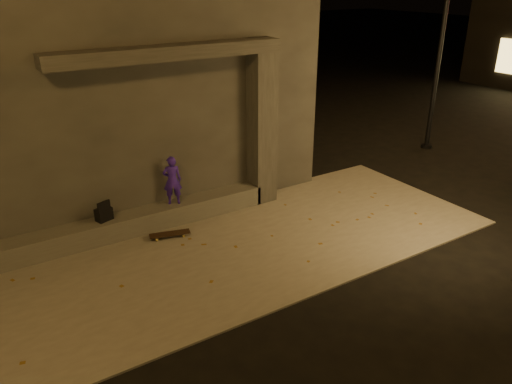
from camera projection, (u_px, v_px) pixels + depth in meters
ground at (296, 295)px, 8.80m from camera, size 120.00×120.00×0.00m
sidewalk at (238, 247)px, 10.34m from camera, size 11.00×4.40×0.04m
building at (110, 89)px, 12.30m from camera, size 9.00×5.10×5.22m
ledge at (138, 221)px, 10.86m from camera, size 6.00×0.55×0.45m
column at (262, 129)px, 11.81m from camera, size 0.55×0.55×3.60m
canopy at (169, 52)px, 9.99m from camera, size 5.00×0.70×0.28m
skateboarder at (172, 180)px, 10.97m from camera, size 0.47×0.38×1.11m
backpack at (104, 213)px, 10.36m from camera, size 0.38×0.30×0.46m
skateboard at (170, 234)px, 10.64m from camera, size 0.89×0.44×0.09m
street_lamp_2 at (447, 1)px, 14.56m from camera, size 0.36×0.36×8.02m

